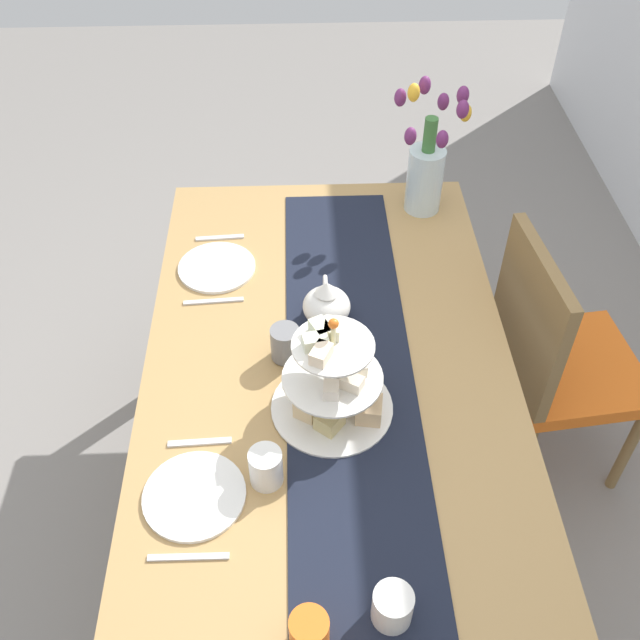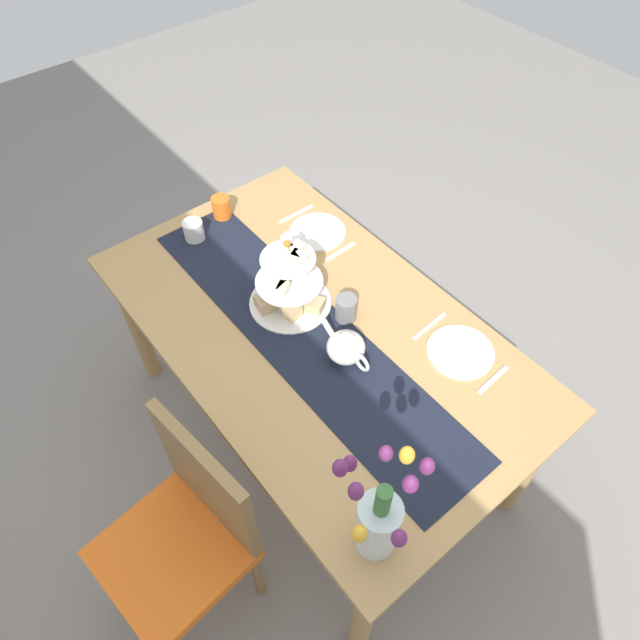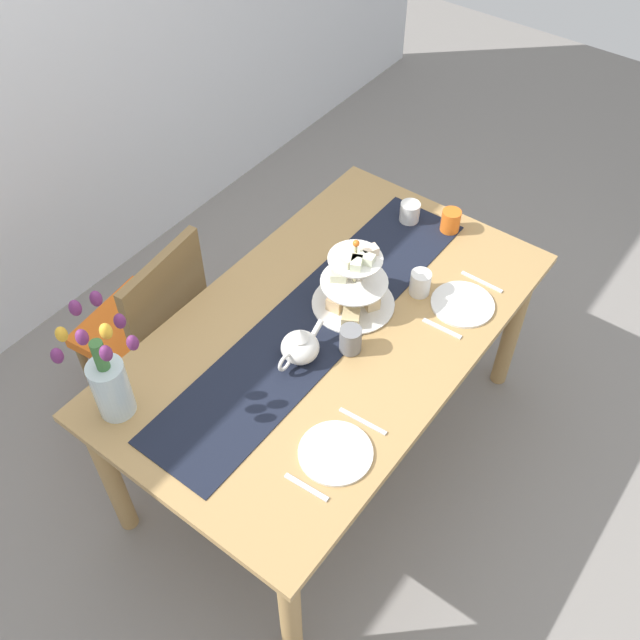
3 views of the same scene
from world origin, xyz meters
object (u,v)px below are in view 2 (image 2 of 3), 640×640
Objects in this scene: tiered_cake_stand at (289,287)px; dinner_plate_left at (460,352)px; dinner_plate_right at (318,232)px; mug_orange at (221,207)px; cream_jug at (194,231)px; knife_left at (430,326)px; fork_left at (493,380)px; fork_right at (341,251)px; mug_grey at (346,308)px; mug_white_text at (292,246)px; dining_table at (315,344)px; teapot at (346,347)px; chair_left at (186,530)px; knife_right at (296,214)px; tulip_vase at (379,518)px.

tiered_cake_stand is 1.32× the size of dinner_plate_left.
mug_orange is at bearing 36.84° from dinner_plate_right.
cream_jug reaches higher than knife_left.
mug_orange is (1.25, 0.25, 0.04)m from fork_left.
mug_orange reaches higher than fork_right.
mug_grey is 1.00× the size of mug_white_text.
cream_jug is at bearing 7.77° from dining_table.
fork_left is at bearing -139.87° from teapot.
dining_table is at bearing 174.30° from mug_orange.
chair_left reaches higher than cream_jug.
knife_right is at bearing 0.00° from dinner_plate_left.
chair_left is (-0.24, 0.71, -0.15)m from dining_table.
tulip_vase is at bearing 145.17° from mug_grey.
knife_left is 1.79× the size of mug_grey.
mug_grey is (-0.41, 0.20, 0.05)m from dinner_plate_right.
teapot is 0.51m from fork_right.
dinner_plate_left is 1.53× the size of fork_right.
mug_grey reaches higher than dining_table.
mug_orange is at bearing -5.70° from dining_table.
fork_left is 0.90m from mug_white_text.
dinner_plate_left is 2.42× the size of mug_grey.
chair_left is 9.58× the size of mug_grey.
fork_left is 0.55m from mug_grey.
fork_right is (0.47, -1.03, 0.25)m from chair_left.
tulip_vase is at bearing -139.90° from chair_left.
tiered_cake_stand is 0.69× the size of tulip_vase.
tiered_cake_stand is 0.52m from knife_left.
mug_white_text is at bearing 103.73° from dinner_plate_right.
tiered_cake_stand is (0.14, 0.00, 0.19)m from dining_table.
dinner_plate_right is at bearing 0.00° from fork_right.
teapot is 1.59× the size of fork_left.
dinner_plate_left is 0.42m from mug_grey.
mug_white_text reaches higher than dining_table.
teapot is 0.50m from fork_left.
chair_left is 2.07× the size of tulip_vase.
knife_left is 0.49m from fork_right.
tulip_vase is at bearing 101.80° from fork_left.
fork_right is at bearing -136.43° from cream_jug.
dinner_plate_right is at bearing -31.66° from tulip_vase.
cream_jug is at bearing 71.28° from knife_right.
chair_left reaches higher than fork_right.
cream_jug is (1.34, -0.25, -0.12)m from tulip_vase.
dining_table is at bearing -26.25° from tulip_vase.
chair_left is 2.99× the size of tiered_cake_stand.
fork_left is 0.88× the size of knife_right.
dinner_plate_left and dinner_plate_right have the same top height.
chair_left is 3.96× the size of dinner_plate_right.
cream_jug is 0.73m from mug_grey.
knife_left is 0.74× the size of dinner_plate_right.
mug_orange is (1.39, -0.41, -0.11)m from tulip_vase.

